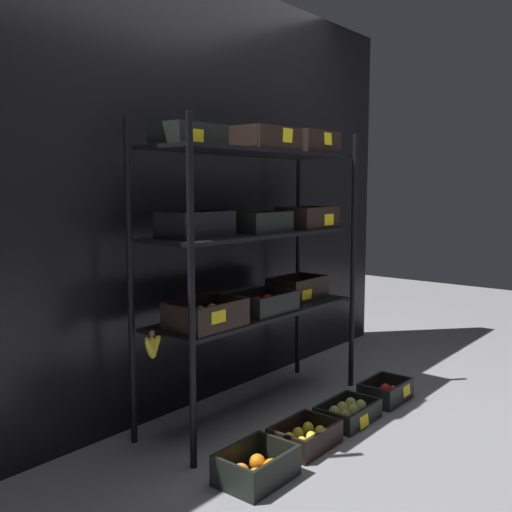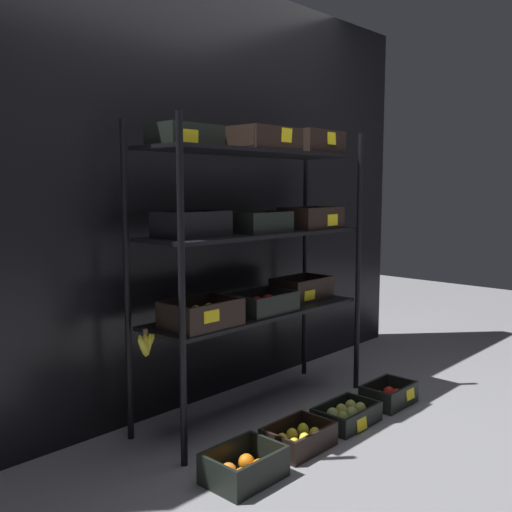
% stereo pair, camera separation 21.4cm
% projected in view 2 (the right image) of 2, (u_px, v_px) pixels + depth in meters
% --- Properties ---
extents(ground_plane, '(10.00, 10.00, 0.00)m').
position_uv_depth(ground_plane, '(256.00, 410.00, 3.32)').
color(ground_plane, gray).
extents(storefront_wall, '(3.82, 0.12, 2.48)m').
position_uv_depth(storefront_wall, '(206.00, 193.00, 3.46)').
color(storefront_wall, black).
rests_on(storefront_wall, ground_plane).
extents(display_rack, '(1.54, 0.45, 1.60)m').
position_uv_depth(display_rack, '(257.00, 233.00, 3.20)').
color(display_rack, black).
rests_on(display_rack, ground_plane).
extents(crate_ground_orange, '(0.33, 0.25, 0.14)m').
position_uv_depth(crate_ground_orange, '(244.00, 469.00, 2.52)').
color(crate_ground_orange, black).
rests_on(crate_ground_orange, ground_plane).
extents(crate_ground_lemon, '(0.33, 0.24, 0.12)m').
position_uv_depth(crate_ground_lemon, '(298.00, 439.00, 2.83)').
color(crate_ground_lemon, black).
rests_on(crate_ground_lemon, ground_plane).
extents(crate_ground_pear, '(0.35, 0.24, 0.10)m').
position_uv_depth(crate_ground_pear, '(347.00, 415.00, 3.12)').
color(crate_ground_pear, black).
rests_on(crate_ground_pear, ground_plane).
extents(crate_ground_apple_red, '(0.32, 0.23, 0.12)m').
position_uv_depth(crate_ground_apple_red, '(389.00, 396.00, 3.41)').
color(crate_ground_apple_red, black).
rests_on(crate_ground_apple_red, ground_plane).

